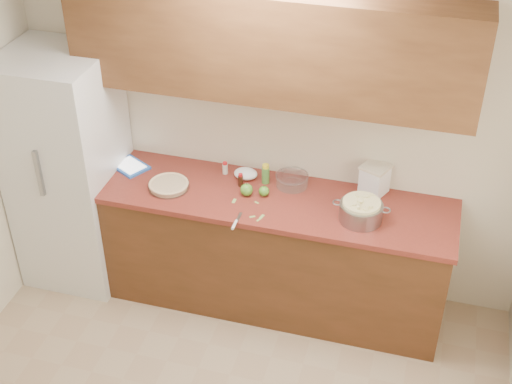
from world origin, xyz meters
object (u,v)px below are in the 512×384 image
(flour_canister, at_px, (375,179))
(colander, at_px, (361,211))
(tablet, at_px, (130,166))
(pie, at_px, (169,185))

(flour_canister, bearing_deg, colander, -96.46)
(tablet, bearing_deg, flour_canister, 34.37)
(colander, height_order, flour_canister, flour_canister)
(colander, distance_m, flour_canister, 0.34)
(flour_canister, bearing_deg, pie, -166.27)
(colander, xyz_separation_m, flour_canister, (0.04, 0.34, 0.04))
(pie, height_order, flour_canister, flour_canister)
(pie, bearing_deg, flour_canister, 13.73)
(pie, relative_size, flour_canister, 1.26)
(pie, relative_size, tablet, 0.91)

